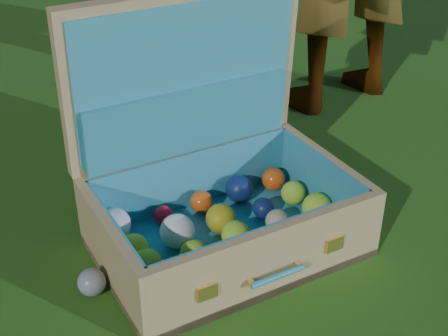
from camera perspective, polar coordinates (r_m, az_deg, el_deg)
ground at (r=1.54m, az=2.64°, el=-10.24°), size 60.00×60.00×0.00m
stray_ball at (r=1.52m, az=-12.01°, el=-10.17°), size 0.07×0.07×0.07m
suitcase at (r=1.59m, az=-1.00°, el=-0.96°), size 0.78×0.69×0.62m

